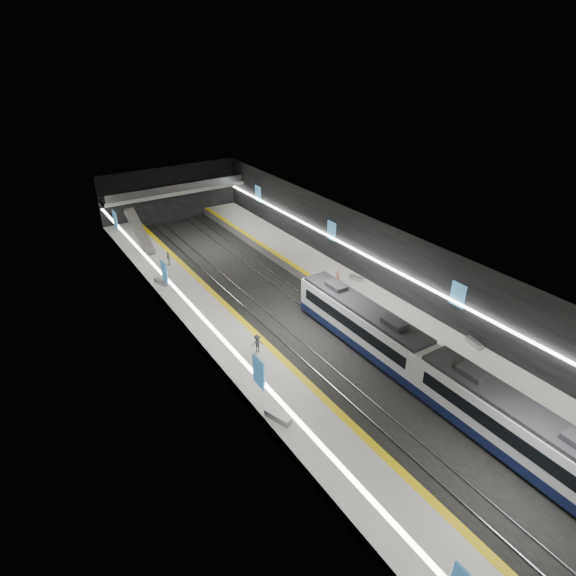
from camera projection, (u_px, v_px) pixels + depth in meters
ground at (310, 330)px, 44.91m from camera, size 70.00×70.00×0.00m
ceiling at (312, 251)px, 41.15m from camera, size 20.00×70.00×0.04m
wall_left at (208, 325)px, 38.25m from camera, size 0.04×70.00×8.00m
wall_right at (393, 266)px, 47.80m from camera, size 0.04×70.00×8.00m
wall_back at (170, 194)px, 69.00m from camera, size 20.00×0.04×8.00m
platform_left at (238, 351)px, 41.09m from camera, size 5.00×70.00×1.00m
tile_surface_left at (238, 346)px, 40.85m from camera, size 5.00×70.00×0.02m
tactile_strip_left at (260, 338)px, 41.90m from camera, size 0.60×70.00×0.02m
platform_right at (371, 304)px, 48.26m from camera, size 5.00×70.00×1.00m
tile_surface_right at (372, 299)px, 48.02m from camera, size 5.00×70.00×0.02m
tactile_strip_right at (354, 305)px, 46.96m from camera, size 0.60×70.00×0.02m
rails at (310, 329)px, 44.88m from camera, size 6.52×70.00×0.12m
train at (427, 367)px, 36.36m from camera, size 2.69×30.04×3.60m
ad_posters at (305, 283)px, 43.54m from camera, size 19.94×53.50×2.20m
cove_light_left at (211, 326)px, 38.44m from camera, size 0.25×68.60×0.12m
cove_light_right at (391, 269)px, 47.80m from camera, size 0.25×68.60×0.12m
mezzanine_bridge at (175, 191)px, 66.97m from camera, size 20.00×3.00×1.50m
escalator at (140, 231)px, 59.25m from camera, size 1.20×7.50×3.92m
bench_left_near at (278, 417)px, 32.99m from camera, size 1.20×2.11×0.50m
bench_left_far at (161, 282)px, 50.84m from camera, size 1.07×1.92×0.45m
bench_right_near at (474, 343)px, 40.90m from camera, size 0.76×1.80×0.43m
bench_right_far at (356, 278)px, 51.66m from camera, size 0.98×1.66×0.39m
passenger_right_a at (337, 279)px, 49.92m from camera, size 0.66×0.79×1.85m
passenger_left_a at (168, 258)px, 54.75m from camera, size 0.42×0.95×1.61m
passenger_left_b at (257, 343)px, 39.84m from camera, size 1.14×0.85×1.57m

